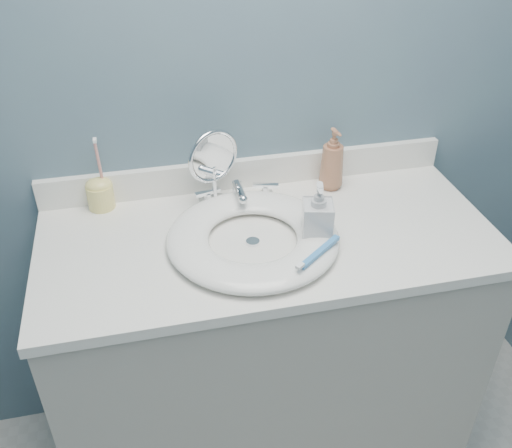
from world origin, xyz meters
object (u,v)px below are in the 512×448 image
object	(u,v)px
soap_bottle_amber	(332,159)
soap_bottle_clear	(318,214)
toothbrush_holder	(100,192)
makeup_mirror	(214,165)

from	to	relation	value
soap_bottle_amber	soap_bottle_clear	bearing A→B (deg)	-123.54
soap_bottle_clear	toothbrush_holder	world-z (taller)	toothbrush_holder
soap_bottle_amber	toothbrush_holder	world-z (taller)	toothbrush_holder
soap_bottle_amber	soap_bottle_clear	world-z (taller)	soap_bottle_amber
makeup_mirror	toothbrush_holder	bearing A→B (deg)	145.88
soap_bottle_amber	soap_bottle_clear	distance (m)	0.28
toothbrush_holder	soap_bottle_amber	bearing A→B (deg)	-3.18
makeup_mirror	toothbrush_holder	size ratio (longest dim) A/B	1.08
soap_bottle_amber	soap_bottle_clear	xyz separation A→B (m)	(-0.13, -0.26, -0.01)
makeup_mirror	soap_bottle_clear	world-z (taller)	makeup_mirror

